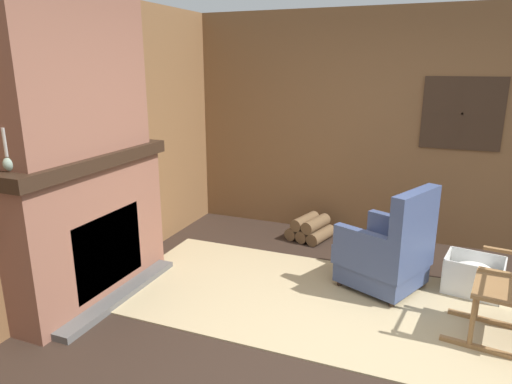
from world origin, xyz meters
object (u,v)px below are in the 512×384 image
(storage_case, at_px, (96,144))
(laundry_basket, at_px, (473,275))
(firewood_stack, at_px, (310,229))
(armchair, at_px, (387,253))
(decorative_plate_on_mantel, at_px, (70,143))
(oil_lamp_vase, at_px, (9,156))

(storage_case, bearing_deg, laundry_basket, 19.16)
(firewood_stack, distance_m, storage_case, 2.66)
(armchair, relative_size, firewood_stack, 1.80)
(storage_case, bearing_deg, firewood_stack, 52.03)
(decorative_plate_on_mantel, bearing_deg, armchair, 25.51)
(armchair, xyz_separation_m, laundry_basket, (0.75, 0.22, -0.19))
(laundry_basket, height_order, oil_lamp_vase, oil_lamp_vase)
(oil_lamp_vase, xyz_separation_m, storage_case, (0.00, 0.88, -0.05))
(firewood_stack, distance_m, laundry_basket, 1.89)
(armchair, bearing_deg, firewood_stack, -20.57)
(oil_lamp_vase, xyz_separation_m, decorative_plate_on_mantel, (-0.02, 0.59, 0.00))
(firewood_stack, distance_m, decorative_plate_on_mantel, 2.90)
(laundry_basket, bearing_deg, storage_case, -160.84)
(firewood_stack, relative_size, storage_case, 2.07)
(armchair, relative_size, laundry_basket, 1.83)
(firewood_stack, bearing_deg, laundry_basket, -23.51)
(oil_lamp_vase, distance_m, storage_case, 0.88)
(decorative_plate_on_mantel, bearing_deg, oil_lamp_vase, -88.06)
(armchair, xyz_separation_m, firewood_stack, (-0.99, 0.98, -0.23))
(firewood_stack, xyz_separation_m, laundry_basket, (1.73, -0.75, 0.05))
(armchair, height_order, firewood_stack, armchair)
(armchair, distance_m, firewood_stack, 1.41)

